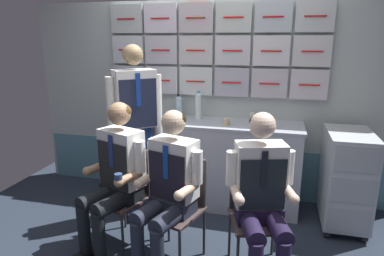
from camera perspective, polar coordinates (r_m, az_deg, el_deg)
galley_bulkhead at (r=3.75m, az=3.49°, el=5.45°), size 4.20×0.14×2.15m
galley_counter at (r=3.64m, az=4.49°, el=-6.01°), size 1.70×0.53×0.91m
service_trolley at (r=3.51m, az=24.62°, el=-7.54°), size 0.40×0.65×0.93m
folding_chair_left at (r=3.03m, az=-10.45°, el=-9.54°), size 0.52×0.52×0.84m
crew_member_left at (r=2.86m, az=-12.92°, el=-7.23°), size 0.55×0.68×1.26m
folding_chair_center at (r=2.78m, az=-2.05°, el=-11.62°), size 0.50×0.50×0.84m
crew_member_center at (r=2.59m, az=-4.09°, el=-9.58°), size 0.52×0.66×1.25m
folding_chair_near_trolley at (r=2.72m, az=10.70°, el=-12.55°), size 0.50×0.50×0.84m
crew_member_near_trolley at (r=2.50m, az=11.74°, el=-10.57°), size 0.52×0.67×1.26m
crew_member_standing at (r=3.26m, az=-9.52°, el=1.74°), size 0.43×0.42×1.71m
sparkling_bottle_green at (r=3.62m, az=1.10°, el=3.81°), size 0.07×0.07×0.30m
water_bottle_clear at (r=3.71m, az=-2.26°, el=3.69°), size 0.08×0.08×0.25m
paper_cup_blue at (r=3.62m, az=-2.90°, el=2.23°), size 0.07×0.07×0.09m
coffee_cup_white at (r=3.63m, az=10.22°, el=1.98°), size 0.06×0.06×0.08m
coffee_cup_spare at (r=3.40m, az=5.85°, el=1.12°), size 0.07×0.07×0.06m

